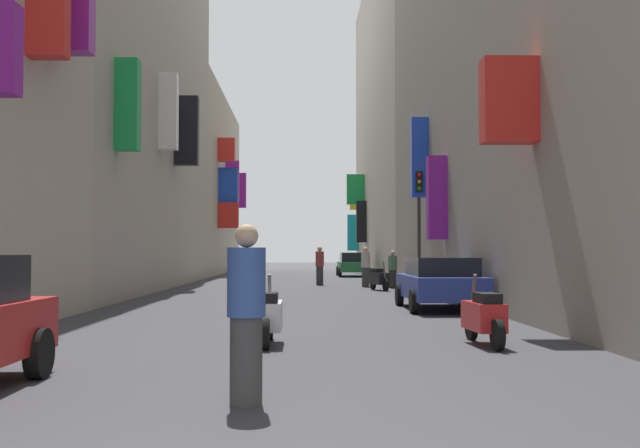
% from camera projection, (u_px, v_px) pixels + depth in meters
% --- Properties ---
extents(ground_plane, '(140.00, 140.00, 0.00)m').
position_uv_depth(ground_plane, '(293.00, 286.00, 32.27)').
color(ground_plane, '#38383D').
extents(building_left_mid_a, '(6.99, 22.96, 17.97)m').
position_uv_depth(building_left_mid_a, '(101.00, 72.00, 30.44)').
color(building_left_mid_a, '#B2A899').
rests_on(building_left_mid_a, ground).
extents(building_left_mid_b, '(7.30, 20.50, 12.32)m').
position_uv_depth(building_left_mid_b, '(184.00, 186.00, 52.03)').
color(building_left_mid_b, '#BCB29E').
rests_on(building_left_mid_b, ground).
extents(building_right_mid_a, '(6.62, 20.02, 16.06)m').
position_uv_depth(building_right_mid_a, '(513.00, 71.00, 26.45)').
color(building_right_mid_a, gray).
rests_on(building_right_mid_a, ground).
extents(building_right_mid_b, '(7.32, 26.31, 21.26)m').
position_uv_depth(building_right_mid_b, '(414.00, 117.00, 49.70)').
color(building_right_mid_b, '#B2A899').
rests_on(building_right_mid_b, ground).
extents(parked_car_green, '(1.90, 4.30, 1.45)m').
position_uv_depth(parked_car_green, '(353.00, 264.00, 44.85)').
color(parked_car_green, '#236638').
rests_on(parked_car_green, ground).
extents(parked_car_blue, '(1.95, 4.08, 1.35)m').
position_uv_depth(parked_car_blue, '(440.00, 282.00, 19.07)').
color(parked_car_blue, navy).
rests_on(parked_car_blue, ground).
extents(scooter_red, '(0.51, 1.84, 1.13)m').
position_uv_depth(scooter_red, '(484.00, 317.00, 11.77)').
color(scooter_red, red).
rests_on(scooter_red, ground).
extents(scooter_black, '(0.70, 1.89, 1.13)m').
position_uv_depth(scooter_black, '(379.00, 278.00, 28.54)').
color(scooter_black, black).
rests_on(scooter_black, ground).
extents(scooter_white, '(0.44, 1.79, 1.13)m').
position_uv_depth(scooter_white, '(268.00, 316.00, 11.86)').
color(scooter_white, silver).
rests_on(scooter_white, ground).
extents(pedestrian_crossing, '(0.53, 0.53, 1.55)m').
position_uv_depth(pedestrian_crossing, '(393.00, 270.00, 30.34)').
color(pedestrian_crossing, '#282828').
rests_on(pedestrian_crossing, ground).
extents(pedestrian_near_left, '(0.54, 0.54, 1.75)m').
position_uv_depth(pedestrian_near_left, '(320.00, 266.00, 33.10)').
color(pedestrian_near_left, '#313131').
rests_on(pedestrian_near_left, ground).
extents(pedestrian_near_right, '(0.51, 0.51, 1.78)m').
position_uv_depth(pedestrian_near_right, '(246.00, 314.00, 7.22)').
color(pedestrian_near_right, '#3F3F3F').
rests_on(pedestrian_near_right, ground).
extents(pedestrian_mid_street, '(0.52, 0.52, 1.71)m').
position_uv_depth(pedestrian_mid_street, '(366.00, 267.00, 31.44)').
color(pedestrian_mid_street, '#393939').
rests_on(pedestrian_mid_street, ground).
extents(traffic_light_near_corner, '(0.26, 0.34, 4.42)m').
position_uv_depth(traffic_light_near_corner, '(419.00, 211.00, 26.63)').
color(traffic_light_near_corner, '#2D2D2D').
rests_on(traffic_light_near_corner, ground).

